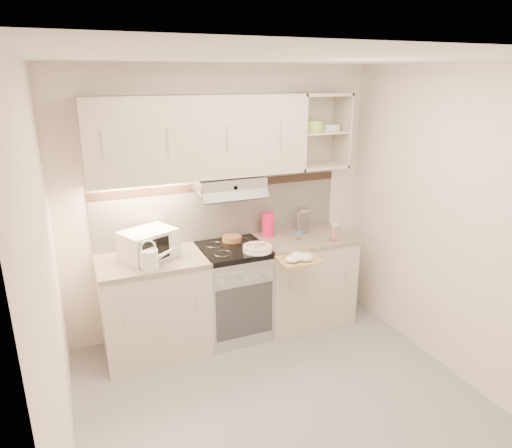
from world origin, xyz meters
The scene contains 17 objects.
ground centered at (0.00, 0.00, 0.00)m, with size 3.00×3.00×0.00m, color gray.
room_shell centered at (0.00, 0.37, 1.63)m, with size 3.04×2.84×2.52m.
base_cabinet_left centered at (-0.75, 1.10, 0.43)m, with size 0.90×0.60×0.86m, color beige.
worktop_left centered at (-0.75, 1.10, 0.88)m, with size 0.92×0.62×0.04m, color gray.
base_cabinet_right centered at (0.75, 1.10, 0.43)m, with size 0.90×0.60×0.86m, color beige.
worktop_right centered at (0.75, 1.10, 0.88)m, with size 0.92×0.62×0.04m, color gray.
electric_range centered at (0.00, 1.10, 0.45)m, with size 0.60×0.60×0.90m.
microwave centered at (-0.75, 1.14, 1.02)m, with size 0.53×0.47×0.25m.
watering_can centered at (-0.78, 0.91, 0.99)m, with size 0.29×0.15×0.25m.
plate_stack centered at (0.17, 0.92, 0.92)m, with size 0.26×0.26×0.06m.
bread_loaf centered at (0.05, 1.26, 0.92)m, with size 0.19×0.19×0.05m, color olive.
pink_pitcher centered at (0.42, 1.26, 1.02)m, with size 0.13×0.12×0.24m.
glass_jar centered at (0.80, 1.23, 1.02)m, with size 0.13×0.13×0.24m.
spice_jar centered at (0.65, 1.04, 0.94)m, with size 0.06×0.06×0.08m.
spray_bottle centered at (0.94, 0.88, 0.98)m, with size 0.07×0.07×0.19m.
cutting_board centered at (0.45, 0.67, 0.87)m, with size 0.35×0.31×0.02m, color tan.
dish_towel centered at (0.43, 0.64, 0.91)m, with size 0.24×0.20×0.06m, color white, non-canonical shape.
Camera 1 is at (-1.32, -2.60, 2.40)m, focal length 32.00 mm.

